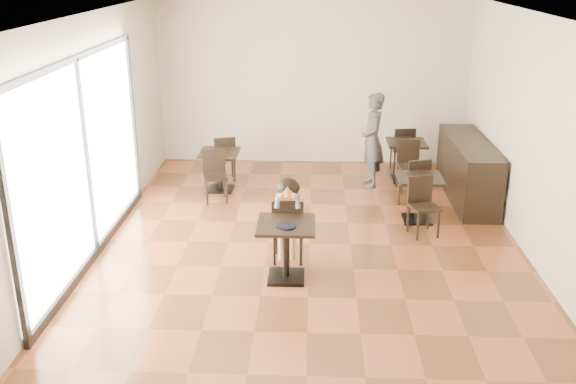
# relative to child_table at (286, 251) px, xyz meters

# --- Properties ---
(floor) EXTENTS (6.00, 8.00, 0.01)m
(floor) POSITION_rel_child_table_xyz_m (0.29, 1.08, -0.38)
(floor) COLOR brown
(floor) RESTS_ON ground
(ceiling) EXTENTS (6.00, 8.00, 0.01)m
(ceiling) POSITION_rel_child_table_xyz_m (0.29, 1.08, 2.82)
(ceiling) COLOR white
(ceiling) RESTS_ON floor
(wall_back) EXTENTS (6.00, 0.01, 3.20)m
(wall_back) POSITION_rel_child_table_xyz_m (0.29, 5.08, 1.22)
(wall_back) COLOR beige
(wall_back) RESTS_ON floor
(wall_front) EXTENTS (6.00, 0.01, 3.20)m
(wall_front) POSITION_rel_child_table_xyz_m (0.29, -2.92, 1.22)
(wall_front) COLOR beige
(wall_front) RESTS_ON floor
(wall_left) EXTENTS (0.01, 8.00, 3.20)m
(wall_left) POSITION_rel_child_table_xyz_m (-2.71, 1.08, 1.22)
(wall_left) COLOR beige
(wall_left) RESTS_ON floor
(wall_right) EXTENTS (0.01, 8.00, 3.20)m
(wall_right) POSITION_rel_child_table_xyz_m (3.29, 1.08, 1.22)
(wall_right) COLOR beige
(wall_right) RESTS_ON floor
(storefront_window) EXTENTS (0.04, 4.50, 2.60)m
(storefront_window) POSITION_rel_child_table_xyz_m (-2.68, 0.58, 1.02)
(storefront_window) COLOR white
(storefront_window) RESTS_ON floor
(child_table) EXTENTS (0.72, 0.72, 0.77)m
(child_table) POSITION_rel_child_table_xyz_m (0.00, 0.00, 0.00)
(child_table) COLOR black
(child_table) RESTS_ON floor
(child_chair) EXTENTS (0.41, 0.41, 0.92)m
(child_chair) POSITION_rel_child_table_xyz_m (0.00, 0.55, 0.08)
(child_chair) COLOR black
(child_chair) RESTS_ON floor
(child) EXTENTS (0.41, 0.58, 1.16)m
(child) POSITION_rel_child_table_xyz_m (0.00, 0.55, 0.20)
(child) COLOR slate
(child) RESTS_ON child_chair
(plate) EXTENTS (0.26, 0.26, 0.02)m
(plate) POSITION_rel_child_table_xyz_m (0.00, -0.10, 0.39)
(plate) COLOR black
(plate) RESTS_ON child_table
(pizza_slice) EXTENTS (0.27, 0.21, 0.06)m
(pizza_slice) POSITION_rel_child_table_xyz_m (0.00, 0.36, 0.62)
(pizza_slice) COLOR tan
(pizza_slice) RESTS_ON child
(adult_patron) EXTENTS (0.46, 0.65, 1.69)m
(adult_patron) POSITION_rel_child_table_xyz_m (1.36, 3.67, 0.46)
(adult_patron) COLOR #3E3D43
(adult_patron) RESTS_ON floor
(cafe_table_mid) EXTENTS (0.86, 0.86, 0.72)m
(cafe_table_mid) POSITION_rel_child_table_xyz_m (1.96, 2.02, -0.02)
(cafe_table_mid) COLOR black
(cafe_table_mid) RESTS_ON floor
(cafe_table_left) EXTENTS (0.82, 0.82, 0.71)m
(cafe_table_left) POSITION_rel_child_table_xyz_m (-1.31, 3.29, -0.03)
(cafe_table_left) COLOR black
(cafe_table_left) RESTS_ON floor
(cafe_table_back) EXTENTS (0.76, 0.76, 0.74)m
(cafe_table_back) POSITION_rel_child_table_xyz_m (2.01, 3.97, -0.02)
(cafe_table_back) COLOR black
(cafe_table_back) RESTS_ON floor
(chair_mid_a) EXTENTS (0.49, 0.49, 0.87)m
(chair_mid_a) POSITION_rel_child_table_xyz_m (1.96, 2.57, 0.05)
(chair_mid_a) COLOR black
(chair_mid_a) RESTS_ON floor
(chair_mid_b) EXTENTS (0.49, 0.49, 0.87)m
(chair_mid_b) POSITION_rel_child_table_xyz_m (1.96, 1.47, 0.05)
(chair_mid_b) COLOR black
(chair_mid_b) RESTS_ON floor
(chair_left_a) EXTENTS (0.47, 0.47, 0.86)m
(chair_left_a) POSITION_rel_child_table_xyz_m (-1.31, 3.84, 0.04)
(chair_left_a) COLOR black
(chair_left_a) RESTS_ON floor
(chair_left_b) EXTENTS (0.47, 0.47, 0.86)m
(chair_left_b) POSITION_rel_child_table_xyz_m (-1.31, 2.74, 0.04)
(chair_left_b) COLOR black
(chair_left_b) RESTS_ON floor
(chair_back_a) EXTENTS (0.43, 0.43, 0.88)m
(chair_back_a) POSITION_rel_child_table_xyz_m (2.01, 4.52, 0.06)
(chair_back_a) COLOR black
(chair_back_a) RESTS_ON floor
(chair_back_b) EXTENTS (0.43, 0.43, 0.88)m
(chair_back_b) POSITION_rel_child_table_xyz_m (2.01, 3.42, 0.06)
(chair_back_b) COLOR black
(chair_back_b) RESTS_ON floor
(service_counter) EXTENTS (0.60, 2.40, 1.00)m
(service_counter) POSITION_rel_child_table_xyz_m (2.94, 3.08, 0.12)
(service_counter) COLOR black
(service_counter) RESTS_ON floor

